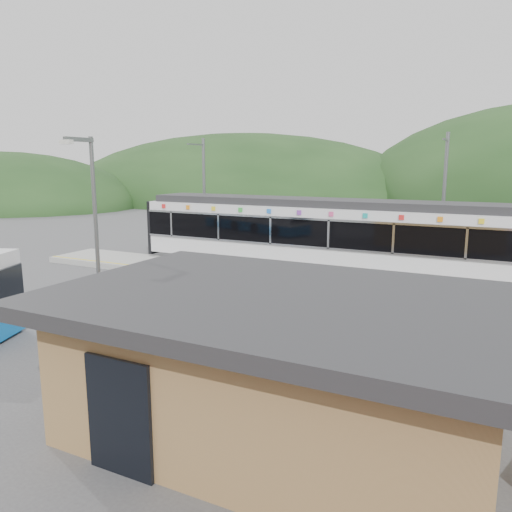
% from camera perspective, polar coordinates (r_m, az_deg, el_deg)
% --- Properties ---
extents(ground, '(120.00, 120.00, 0.00)m').
position_cam_1_polar(ground, '(20.99, -2.23, -4.67)').
color(ground, '#4C4C4F').
rests_on(ground, ground).
extents(hills, '(146.00, 149.00, 26.00)m').
position_cam_1_polar(hills, '(23.94, 17.26, -3.23)').
color(hills, '#1E3D19').
rests_on(hills, ground).
extents(platform, '(26.00, 3.20, 0.30)m').
position_cam_1_polar(platform, '(23.81, 1.61, -2.45)').
color(platform, '#9E9E99').
rests_on(platform, ground).
extents(yellow_line, '(26.00, 0.10, 0.01)m').
position_cam_1_polar(yellow_line, '(22.64, 0.21, -2.73)').
color(yellow_line, yellow).
rests_on(yellow_line, platform).
extents(train, '(20.44, 3.01, 3.74)m').
position_cam_1_polar(train, '(25.22, 8.31, 2.60)').
color(train, black).
rests_on(train, ground).
extents(catenary_mast_west, '(0.18, 1.80, 7.00)m').
position_cam_1_polar(catenary_mast_west, '(31.25, -5.98, 7.11)').
color(catenary_mast_west, slate).
rests_on(catenary_mast_west, ground).
extents(catenary_mast_east, '(0.18, 1.80, 7.00)m').
position_cam_1_polar(catenary_mast_east, '(26.50, 20.62, 5.87)').
color(catenary_mast_east, slate).
rests_on(catenary_mast_east, ground).
extents(station_shelter, '(9.20, 6.20, 3.00)m').
position_cam_1_polar(station_shelter, '(10.31, 2.86, -12.09)').
color(station_shelter, olive).
rests_on(station_shelter, ground).
extents(lamp_post, '(0.36, 1.10, 6.27)m').
position_cam_1_polar(lamp_post, '(15.42, -18.17, 3.40)').
color(lamp_post, slate).
rests_on(lamp_post, ground).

